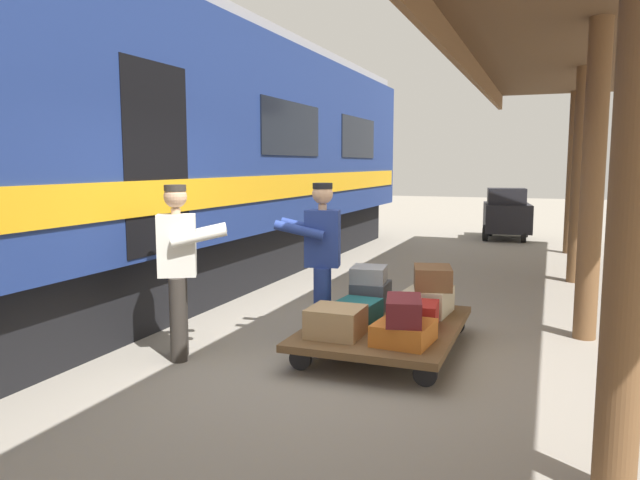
{
  "coord_description": "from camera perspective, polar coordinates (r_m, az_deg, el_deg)",
  "views": [
    {
      "loc": [
        -1.73,
        5.33,
        1.9
      ],
      "look_at": [
        0.39,
        -0.19,
        1.15
      ],
      "focal_mm": 33.78,
      "sensor_mm": 36.0,
      "label": 1
    }
  ],
  "objects": [
    {
      "name": "train_car",
      "position": [
        7.58,
        -24.45,
        7.8
      ],
      "size": [
        3.02,
        20.13,
        4.0
      ],
      "color": "navy",
      "rests_on": "ground_plane"
    },
    {
      "name": "suitcase_gray_aluminum",
      "position": [
        6.8,
        4.65,
        -3.25
      ],
      "size": [
        0.43,
        0.47,
        0.18
      ],
      "primitive_type": "cube",
      "rotation": [
        0.0,
        0.0,
        0.13
      ],
      "color": "#9EA0A5",
      "rests_on": "suitcase_slate_roller"
    },
    {
      "name": "ground_plane",
      "position": [
        5.92,
        2.94,
        -11.5
      ],
      "size": [
        60.0,
        60.0,
        0.0
      ],
      "primitive_type": "plane",
      "color": "gray"
    },
    {
      "name": "porter_in_overalls",
      "position": [
        6.37,
        0.06,
        -1.58
      ],
      "size": [
        0.72,
        0.52,
        1.7
      ],
      "color": "navy",
      "rests_on": "ground_plane"
    },
    {
      "name": "baggage_tug",
      "position": [
        15.92,
        17.26,
        2.32
      ],
      "size": [
        1.32,
        1.83,
        1.3
      ],
      "color": "black",
      "rests_on": "ground_plane"
    },
    {
      "name": "suitcase_teal_softside",
      "position": [
        6.29,
        3.32,
        -6.77
      ],
      "size": [
        0.46,
        0.65,
        0.2
      ],
      "primitive_type": "cube",
      "rotation": [
        0.0,
        0.0,
        -0.08
      ],
      "color": "#1E666B",
      "rests_on": "luggage_cart"
    },
    {
      "name": "suitcase_tan_vintage",
      "position": [
        5.75,
        1.53,
        -7.73
      ],
      "size": [
        0.5,
        0.48,
        0.27
      ],
      "primitive_type": "cube",
      "rotation": [
        0.0,
        0.0,
        0.0
      ],
      "color": "tan",
      "rests_on": "luggage_cart"
    },
    {
      "name": "suitcase_red_plastic",
      "position": [
        6.13,
        9.21,
        -7.0
      ],
      "size": [
        0.43,
        0.48,
        0.25
      ],
      "primitive_type": "cube",
      "rotation": [
        0.0,
        0.0,
        0.09
      ],
      "color": "#AD231E",
      "rests_on": "luggage_cart"
    },
    {
      "name": "porter_by_door",
      "position": [
        5.98,
        -13.17,
        -2.35
      ],
      "size": [
        0.74,
        0.63,
        1.7
      ],
      "color": "#332D28",
      "rests_on": "ground_plane"
    },
    {
      "name": "suitcase_cream_canvas",
      "position": [
        6.69,
        10.25,
        -5.68
      ],
      "size": [
        0.48,
        0.6,
        0.28
      ],
      "primitive_type": "cube",
      "rotation": [
        0.0,
        0.0,
        -0.09
      ],
      "color": "beige",
      "rests_on": "luggage_cart"
    },
    {
      "name": "luggage_cart",
      "position": [
        6.24,
        6.2,
        -8.23
      ],
      "size": [
        1.45,
        2.14,
        0.28
      ],
      "color": "brown",
      "rests_on": "ground_plane"
    },
    {
      "name": "suitcase_orange_carryall",
      "position": [
        5.58,
        7.95,
        -8.68
      ],
      "size": [
        0.54,
        0.59,
        0.19
      ],
      "primitive_type": "cube",
      "rotation": [
        0.0,
        0.0,
        -0.09
      ],
      "color": "#CC6B23",
      "rests_on": "luggage_cart"
    },
    {
      "name": "suitcase_brown_leather",
      "position": [
        6.63,
        10.62,
        -3.51
      ],
      "size": [
        0.5,
        0.58,
        0.24
      ],
      "primitive_type": "cube",
      "rotation": [
        0.0,
        0.0,
        0.24
      ],
      "color": "brown",
      "rests_on": "suitcase_cream_canvas"
    },
    {
      "name": "suitcase_maroon_trunk",
      "position": [
        5.52,
        7.94,
        -6.59
      ],
      "size": [
        0.42,
        0.59,
        0.23
      ],
      "primitive_type": "cube",
      "rotation": [
        0.0,
        0.0,
        0.23
      ],
      "color": "maroon",
      "rests_on": "suitcase_orange_carryall"
    },
    {
      "name": "suitcase_slate_roller",
      "position": [
        6.83,
        4.83,
        -5.23
      ],
      "size": [
        0.41,
        0.46,
        0.3
      ],
      "primitive_type": "cube",
      "rotation": [
        0.0,
        0.0,
        0.04
      ],
      "color": "#4C515B",
      "rests_on": "luggage_cart"
    }
  ]
}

